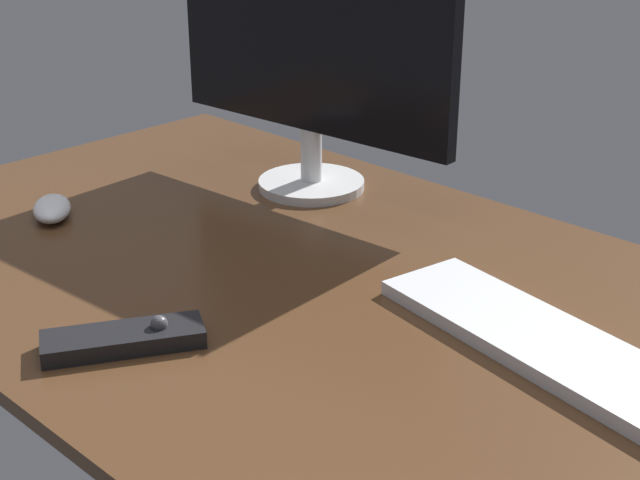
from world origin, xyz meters
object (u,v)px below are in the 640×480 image
keyboard (546,344)px  media_remote (125,339)px  monitor (311,61)px  computer_mouse (52,208)px

keyboard → media_remote: 48.47cm
media_remote → monitor: bearing=52.7°
computer_mouse → monitor: bearing=96.5°
monitor → media_remote: monitor is taller
monitor → computer_mouse: monitor is taller
media_remote → computer_mouse: bearing=99.4°
keyboard → computer_mouse: (-76.37, -17.97, 0.67)cm
monitor → media_remote: size_ratio=2.84×
monitor → keyboard: size_ratio=1.21×
media_remote → keyboard: bearing=-16.6°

